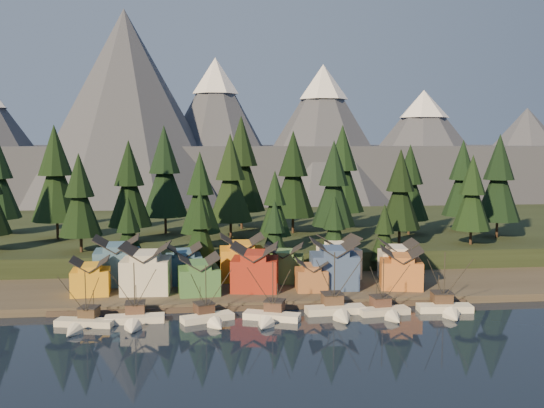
{
  "coord_description": "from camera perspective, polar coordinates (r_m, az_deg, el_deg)",
  "views": [
    {
      "loc": [
        -11.09,
        -97.07,
        31.83
      ],
      "look_at": [
        3.26,
        30.0,
        18.73
      ],
      "focal_mm": 40.0,
      "sensor_mm": 36.0,
      "label": 1
    }
  ],
  "objects": [
    {
      "name": "tree_hill_14",
      "position": [
        185.34,
        17.48,
        2.08
      ],
      "size": [
        11.41,
        11.41,
        26.57
      ],
      "color": "#332319",
      "rests_on": "hillside"
    },
    {
      "name": "boat_3",
      "position": [
        109.39,
        -0.16,
        -9.88
      ],
      "size": [
        10.83,
        11.28,
        11.64
      ],
      "rotation": [
        0.0,
        0.0,
        -0.37
      ],
      "color": "white",
      "rests_on": "ground"
    },
    {
      "name": "house_back_5",
      "position": [
        137.2,
        11.74,
        -5.09
      ],
      "size": [
        8.71,
        8.79,
        8.74
      ],
      "rotation": [
        0.0,
        0.0,
        -0.13
      ],
      "color": "silver",
      "rests_on": "shore_strip"
    },
    {
      "name": "boat_6",
      "position": [
        118.87,
        16.13,
        -8.71
      ],
      "size": [
        10.62,
        11.42,
        12.48
      ],
      "rotation": [
        0.0,
        0.0,
        -0.08
      ],
      "color": "white",
      "rests_on": "ground"
    },
    {
      "name": "hillside",
      "position": [
        189.6,
        -3.02,
        -2.9
      ],
      "size": [
        420.0,
        100.0,
        6.0
      ],
      "primitive_type": "cube",
      "color": "black",
      "rests_on": "ground"
    },
    {
      "name": "boat_5",
      "position": [
        114.63,
        10.73,
        -9.23
      ],
      "size": [
        9.89,
        10.57,
        11.48
      ],
      "rotation": [
        0.0,
        0.0,
        0.12
      ],
      "color": "beige",
      "rests_on": "ground"
    },
    {
      "name": "boat_4",
      "position": [
        113.68,
        6.15,
        -9.2
      ],
      "size": [
        11.56,
        12.47,
        12.75
      ],
      "rotation": [
        0.0,
        0.0,
        0.06
      ],
      "color": "beige",
      "rests_on": "ground"
    },
    {
      "name": "house_back_1",
      "position": [
        132.72,
        -8.3,
        -5.48
      ],
      "size": [
        8.1,
        8.19,
        8.39
      ],
      "rotation": [
        0.0,
        0.0,
        0.09
      ],
      "color": "#34597B",
      "rests_on": "shore_strip"
    },
    {
      "name": "house_back_0",
      "position": [
        134.37,
        -14.38,
        -5.04
      ],
      "size": [
        10.02,
        9.67,
        10.22
      ],
      "rotation": [
        0.0,
        0.0,
        0.07
      ],
      "color": "#385E85",
      "rests_on": "shore_strip"
    },
    {
      "name": "tree_hill_10",
      "position": [
        181.99,
        6.62,
        3.02
      ],
      "size": [
        13.32,
        13.32,
        31.04
      ],
      "color": "#332319",
      "rests_on": "hillside"
    },
    {
      "name": "ground",
      "position": [
        102.75,
        0.07,
        -12.19
      ],
      "size": [
        500.0,
        500.0,
        0.0
      ],
      "primitive_type": "plane",
      "color": "black",
      "rests_on": "ground"
    },
    {
      "name": "tree_shore_1",
      "position": [
        138.47,
        -6.76,
        -2.34
      ],
      "size": [
        8.4,
        8.4,
        19.58
      ],
      "color": "#332319",
      "rests_on": "shore_strip"
    },
    {
      "name": "house_back_2",
      "position": [
        134.44,
        -2.88,
        -4.92
      ],
      "size": [
        9.37,
        8.6,
        9.94
      ],
      "rotation": [
        0.0,
        0.0,
        0.0
      ],
      "color": "orange",
      "rests_on": "shore_strip"
    },
    {
      "name": "tree_hill_9",
      "position": [
        156.05,
        5.82,
        1.62
      ],
      "size": [
        11.31,
        11.31,
        26.35
      ],
      "color": "#332319",
      "rests_on": "hillside"
    },
    {
      "name": "house_front_5",
      "position": [
        127.71,
        5.85,
        -5.49
      ],
      "size": [
        10.23,
        9.43,
        10.06
      ],
      "rotation": [
        0.0,
        0.0,
        -0.08
      ],
      "color": "navy",
      "rests_on": "shore_strip"
    },
    {
      "name": "boat_2",
      "position": [
        109.31,
        -5.91,
        -9.96
      ],
      "size": [
        10.06,
        10.52,
        11.11
      ],
      "rotation": [
        0.0,
        0.0,
        0.36
      ],
      "color": "white",
      "rests_on": "ground"
    },
    {
      "name": "tree_hill_7",
      "position": [
        146.89,
        0.27,
        -0.18
      ],
      "size": [
        8.16,
        8.16,
        19.01
      ],
      "color": "#332319",
      "rests_on": "hillside"
    },
    {
      "name": "tree_hill_5",
      "position": [
        147.64,
        -6.77,
        0.78
      ],
      "size": [
        10.13,
        10.13,
        23.6
      ],
      "color": "#332319",
      "rests_on": "hillside"
    },
    {
      "name": "house_front_0",
      "position": [
        126.95,
        -16.71,
        -6.44
      ],
      "size": [
        7.83,
        7.46,
        7.33
      ],
      "rotation": [
        0.0,
        0.0,
        0.08
      ],
      "color": "gold",
      "rests_on": "shore_strip"
    },
    {
      "name": "tree_hill_12",
      "position": [
        173.19,
        12.83,
        1.73
      ],
      "size": [
        10.86,
        10.86,
        25.29
      ],
      "color": "#332319",
      "rests_on": "hillside"
    },
    {
      "name": "tree_hill_4",
      "position": [
        172.66,
        -10.07,
        2.73
      ],
      "size": [
        13.12,
        13.12,
        30.57
      ],
      "color": "#332319",
      "rests_on": "hillside"
    },
    {
      "name": "tree_shore_0",
      "position": [
        139.59,
        -13.34,
        -2.67
      ],
      "size": [
        7.88,
        7.88,
        18.35
      ],
      "color": "#332319",
      "rests_on": "shore_strip"
    },
    {
      "name": "house_front_3",
      "position": [
        125.07,
        -1.62,
        -5.85
      ],
      "size": [
        10.66,
        10.3,
        9.48
      ],
      "rotation": [
        0.0,
        0.0,
        -0.17
      ],
      "color": "maroon",
      "rests_on": "shore_strip"
    },
    {
      "name": "house_front_4",
      "position": [
        125.4,
        3.71,
        -6.6
      ],
      "size": [
        6.42,
        6.89,
        6.33
      ],
      "rotation": [
        0.0,
        0.0,
        -0.04
      ],
      "color": "#975D35",
      "rests_on": "shore_strip"
    },
    {
      "name": "house_front_1",
      "position": [
        125.72,
        -11.76,
        -5.82
      ],
      "size": [
        9.97,
        9.61,
        9.85
      ],
      "rotation": [
        0.0,
        0.0,
        -0.05
      ],
      "color": "beige",
      "rests_on": "shore_strip"
    },
    {
      "name": "tree_hill_11",
      "position": [
        155.56,
        11.98,
        1.07
      ],
      "size": [
        10.38,
        10.38,
        24.19
      ],
      "color": "#332319",
      "rests_on": "hillside"
    },
    {
      "name": "shore_strip",
      "position": [
        140.99,
        -1.79,
        -6.89
      ],
      "size": [
        400.0,
        50.0,
        1.5
      ],
      "primitive_type": "cube",
      "color": "#39332A",
      "rests_on": "ground"
    },
    {
      "name": "tree_hill_3",
      "position": [
        158.61,
        -13.28,
        1.58
      ],
      "size": [
        11.35,
        11.35,
        26.44
      ],
      "color": "#332319",
      "rests_on": "hillside"
    },
    {
      "name": "tree_shore_2",
      "position": [
        139.59,
        0.25,
        -2.77
      ],
      "size": [
        7.4,
        7.4,
        17.24
      ],
      "color": "#332319",
      "rests_on": "shore_strip"
    },
    {
      "name": "house_front_2",
      "position": [
        123.1,
        -6.92,
        -6.5
      ],
      "size": [
        8.78,
        8.84,
        7.8
      ],
      "rotation": [
        0.0,
        0.0,
        0.11
      ],
      "color": "#3D703C",
      "rests_on": "shore_strip"
    },
    {
      "name": "tree_hill_6",
      "position": [
        162.56,
        -3.93,
        2.16
      ],
      "size": [
        12.1,
        12.1,
        28.19
      ],
      "color": "#332319",
      "rests_on": "hillside"
    },
    {
      "name": "tree_shore_4",
      "position": [
        145.01,
        10.52,
        -2.82
      ],
      "size": [
        6.85,
        6.85,
        15.96
      ],
      "color": "#332319",
      "rests_on": "shore_strip"
    },
    {
      "name": "boat_0",
      "position": [
        110.77,
        -17.46,
        -10.07
      ],
      "size": [
        10.77,
        11.36,
        10.86
      ],
      "rotation": [
        0.0,
        0.0,
        -0.22
      ],
      "color": "beige",
      "rests_on": "ground"
    },
    {
      "name": "tree_hill_1",
      "position": [
        169.84,
        -19.7,
        2.42
      ],
      "size": [
        13.08,
        13.08,
        30.48
      ],
      "color": "#332319",
      "rests_on": "hillside"
    },
    {
      "name": "house_front_6",
      "position": [
        129.76,
        12.05,
        -5.8
      ],
      "size": [
        9.94,
        9.6,
        8.4
      ],
      "rotation": [
        0.0,
        0.0,
        -0.22
      ],
      "color": "#B7662F",
      "rests_on": "shore_strip"
    },
    {
      "name": "tree_hill_8",
      "position": [
        171.21,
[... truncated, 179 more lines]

